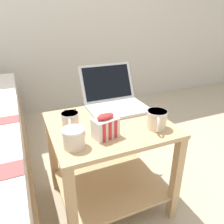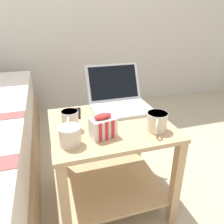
{
  "view_description": "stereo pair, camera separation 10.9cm",
  "coord_description": "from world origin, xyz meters",
  "px_view_note": "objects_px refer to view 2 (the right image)",
  "views": [
    {
      "loc": [
        -0.4,
        -0.96,
        1.08
      ],
      "look_at": [
        0.0,
        -0.04,
        0.63
      ],
      "focal_mm": 35.0,
      "sensor_mm": 36.0,
      "label": 1
    },
    {
      "loc": [
        -0.3,
        -1.0,
        1.08
      ],
      "look_at": [
        0.0,
        -0.04,
        0.63
      ],
      "focal_mm": 35.0,
      "sensor_mm": 36.0,
      "label": 2
    }
  ],
  "objects_px": {
    "mug_front_right": "(70,120)",
    "snack_bag": "(103,127)",
    "mug_mid_center": "(157,121)",
    "mug_front_left": "(70,134)",
    "cell_phone": "(74,113)",
    "laptop": "(119,100)"
  },
  "relations": [
    {
      "from": "mug_front_right",
      "to": "snack_bag",
      "type": "bearing_deg",
      "value": -39.33
    },
    {
      "from": "laptop",
      "to": "mug_front_left",
      "type": "distance_m",
      "value": 0.48
    },
    {
      "from": "mug_front_left",
      "to": "mug_mid_center",
      "type": "relative_size",
      "value": 0.96
    },
    {
      "from": "mug_front_right",
      "to": "cell_phone",
      "type": "relative_size",
      "value": 0.82
    },
    {
      "from": "mug_front_left",
      "to": "snack_bag",
      "type": "distance_m",
      "value": 0.16
    },
    {
      "from": "mug_front_left",
      "to": "mug_front_right",
      "type": "distance_m",
      "value": 0.14
    },
    {
      "from": "mug_mid_center",
      "to": "laptop",
      "type": "bearing_deg",
      "value": 103.46
    },
    {
      "from": "mug_mid_center",
      "to": "cell_phone",
      "type": "distance_m",
      "value": 0.48
    },
    {
      "from": "mug_front_right",
      "to": "snack_bag",
      "type": "xyz_separation_m",
      "value": [
        0.14,
        -0.11,
        -0.0
      ]
    },
    {
      "from": "mug_mid_center",
      "to": "snack_bag",
      "type": "height_order",
      "value": "snack_bag"
    },
    {
      "from": "snack_bag",
      "to": "mug_front_right",
      "type": "bearing_deg",
      "value": 140.67
    },
    {
      "from": "mug_front_left",
      "to": "mug_front_right",
      "type": "bearing_deg",
      "value": 82.56
    },
    {
      "from": "mug_front_right",
      "to": "snack_bag",
      "type": "relative_size",
      "value": 0.98
    },
    {
      "from": "cell_phone",
      "to": "mug_front_left",
      "type": "bearing_deg",
      "value": -100.79
    },
    {
      "from": "laptop",
      "to": "mug_front_right",
      "type": "relative_size",
      "value": 2.76
    },
    {
      "from": "snack_bag",
      "to": "mug_mid_center",
      "type": "bearing_deg",
      "value": -4.74
    },
    {
      "from": "laptop",
      "to": "mug_mid_center",
      "type": "xyz_separation_m",
      "value": [
        0.08,
        -0.34,
        0.0
      ]
    },
    {
      "from": "mug_front_right",
      "to": "snack_bag",
      "type": "height_order",
      "value": "snack_bag"
    },
    {
      "from": "mug_front_right",
      "to": "cell_phone",
      "type": "xyz_separation_m",
      "value": [
        0.04,
        0.18,
        -0.05
      ]
    },
    {
      "from": "mug_front_left",
      "to": "mug_front_right",
      "type": "height_order",
      "value": "mug_front_right"
    },
    {
      "from": "mug_front_right",
      "to": "mug_mid_center",
      "type": "relative_size",
      "value": 0.95
    },
    {
      "from": "laptop",
      "to": "cell_phone",
      "type": "height_order",
      "value": "laptop"
    }
  ]
}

